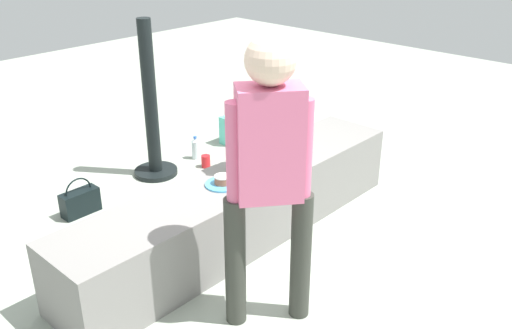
% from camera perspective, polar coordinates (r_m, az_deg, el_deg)
% --- Properties ---
extents(ground_plane, '(12.00, 12.00, 0.00)m').
position_cam_1_polar(ground_plane, '(3.83, -1.51, -7.52)').
color(ground_plane, '#99A294').
extents(concrete_ledge, '(2.66, 0.51, 0.47)m').
position_cam_1_polar(concrete_ledge, '(3.71, -1.55, -4.45)').
color(concrete_ledge, gray).
rests_on(concrete_ledge, ground_plane).
extents(child_seated, '(0.28, 0.34, 0.48)m').
position_cam_1_polar(child_seated, '(3.56, -0.85, 2.30)').
color(child_seated, '#182E42').
rests_on(child_seated, concrete_ledge).
extents(adult_standing, '(0.38, 0.35, 1.55)m').
position_cam_1_polar(adult_standing, '(2.68, 1.38, 0.26)').
color(adult_standing, '#33362F').
rests_on(adult_standing, ground_plane).
extents(cake_plate, '(0.22, 0.22, 0.07)m').
position_cam_1_polar(cake_plate, '(3.48, -3.46, -1.80)').
color(cake_plate, '#4CA5D8').
rests_on(cake_plate, concrete_ledge).
extents(gift_bag, '(0.24, 0.12, 0.32)m').
position_cam_1_polar(gift_bag, '(5.31, -2.43, 3.70)').
color(gift_bag, '#59C6B2').
rests_on(gift_bag, ground_plane).
extents(railing_post, '(0.36, 0.36, 1.30)m').
position_cam_1_polar(railing_post, '(4.59, -10.66, 4.75)').
color(railing_post, black).
rests_on(railing_post, ground_plane).
extents(water_bottle_near_gift, '(0.07, 0.07, 0.19)m').
position_cam_1_polar(water_bottle_near_gift, '(4.60, -0.10, -0.46)').
color(water_bottle_near_gift, silver).
rests_on(water_bottle_near_gift, ground_plane).
extents(water_bottle_far_side, '(0.07, 0.07, 0.21)m').
position_cam_1_polar(water_bottle_far_side, '(4.99, -6.22, 1.65)').
color(water_bottle_far_side, silver).
rests_on(water_bottle_far_side, ground_plane).
extents(party_cup_red, '(0.08, 0.08, 0.11)m').
position_cam_1_polar(party_cup_red, '(4.83, -5.17, 0.34)').
color(party_cup_red, red).
rests_on(party_cup_red, ground_plane).
extents(cake_box_white, '(0.28, 0.32, 0.12)m').
position_cam_1_polar(cake_box_white, '(4.18, -8.67, -3.83)').
color(cake_box_white, white).
rests_on(cake_box_white, ground_plane).
extents(handbag_black_leather, '(0.28, 0.11, 0.29)m').
position_cam_1_polar(handbag_black_leather, '(4.26, -17.60, -3.64)').
color(handbag_black_leather, black).
rests_on(handbag_black_leather, ground_plane).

